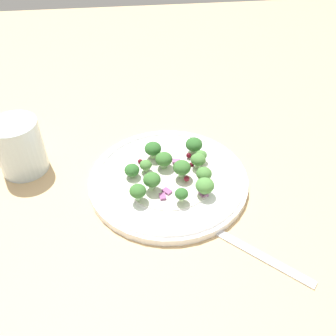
{
  "coord_description": "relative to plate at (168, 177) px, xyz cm",
  "views": [
    {
      "loc": [
        8.08,
        41.86,
        40.3
      ],
      "look_at": [
        2.64,
        -0.44,
        2.7
      ],
      "focal_mm": 38.37,
      "sensor_mm": 36.0,
      "label": 1
    }
  ],
  "objects": [
    {
      "name": "onion_bit_3",
      "position": [
        -1.74,
        -2.59,
        0.9
      ],
      "size": [
        1.49,
        1.12,
        0.37
      ],
      "primitive_type": "cube",
      "rotation": [
        0.0,
        0.0,
        3.0
      ],
      "color": "#A35B93",
      "rests_on": "plate"
    },
    {
      "name": "broccoli_floret_9",
      "position": [
        5.09,
        5.18,
        2.41
      ],
      "size": [
        2.48,
        2.48,
        2.52
      ],
      "color": "#8EB77A",
      "rests_on": "plate"
    },
    {
      "name": "cranberry_1",
      "position": [
        -3.97,
        -3.5,
        1.16
      ],
      "size": [
        0.89,
        0.89,
        0.89
      ],
      "primitive_type": "sphere",
      "color": "#4C0A14",
      "rests_on": "plate"
    },
    {
      "name": "broccoli_floret_12",
      "position": [
        -2.03,
        1.09,
        2.59
      ],
      "size": [
        2.78,
        2.78,
        2.81
      ],
      "color": "#8EB77A",
      "rests_on": "plate"
    },
    {
      "name": "water_glass",
      "position": [
        23.45,
        -6.1,
        3.71
      ],
      "size": [
        7.63,
        7.63,
        9.13
      ],
      "primitive_type": "cylinder",
      "color": "silver",
      "rests_on": "ground_plane"
    },
    {
      "name": "ground_plane",
      "position": [
        -2.64,
        0.44,
        -1.86
      ],
      "size": [
        180.0,
        180.0,
        2.0
      ],
      "primitive_type": "cube",
      "color": "tan"
    },
    {
      "name": "cranberry_0",
      "position": [
        4.23,
        -3.37,
        0.82
      ],
      "size": [
        0.83,
        0.83,
        0.83
      ],
      "primitive_type": "sphere",
      "color": "#4C0A14",
      "rests_on": "plate"
    },
    {
      "name": "broccoli_floret_6",
      "position": [
        -5.02,
        -0.91,
        2.22
      ],
      "size": [
        2.45,
        2.45,
        2.48
      ],
      "color": "#9EC684",
      "rests_on": "plate"
    },
    {
      "name": "broccoli_floret_5",
      "position": [
        -5.08,
        -4.93,
        2.18
      ],
      "size": [
        2.89,
        2.89,
        2.92
      ],
      "color": "#8EB77A",
      "rests_on": "plate"
    },
    {
      "name": "cranberry_2",
      "position": [
        -2.27,
        2.25,
        1.3
      ],
      "size": [
        0.93,
        0.93,
        0.93
      ],
      "primitive_type": "sphere",
      "color": "maroon",
      "rests_on": "plate"
    },
    {
      "name": "broccoli_floret_4",
      "position": [
        3.45,
        -1.11,
        1.86
      ],
      "size": [
        1.97,
        1.97,
        1.99
      ],
      "color": "#9EC684",
      "rests_on": "plate"
    },
    {
      "name": "broccoli_floret_2",
      "position": [
        -4.88,
        5.08,
        2.17
      ],
      "size": [
        2.83,
        2.83,
        2.86
      ],
      "color": "#8EB77A",
      "rests_on": "plate"
    },
    {
      "name": "fork",
      "position": [
        -8.08,
        14.01,
        -0.61
      ],
      "size": [
        14.64,
        14.21,
        0.5
      ],
      "color": "silver",
      "rests_on": "ground_plane"
    },
    {
      "name": "broccoli_floret_0",
      "position": [
        1.96,
        -4.43,
        2.42
      ],
      "size": [
        2.8,
        2.8,
        2.84
      ],
      "color": "#ADD18E",
      "rests_on": "plate"
    },
    {
      "name": "cranberry_3",
      "position": [
        -4.11,
        -1.57,
        0.74
      ],
      "size": [
        0.78,
        0.78,
        0.78
      ],
      "primitive_type": "sphere",
      "color": "#4C0A14",
      "rests_on": "plate"
    },
    {
      "name": "broccoli_floret_1",
      "position": [
        5.71,
        -0.19,
        1.82
      ],
      "size": [
        2.39,
        2.39,
        2.42
      ],
      "color": "#8EB77A",
      "rests_on": "plate"
    },
    {
      "name": "broccoli_floret_10",
      "position": [
        -5.36,
        2.12,
        1.88
      ],
      "size": [
        2.49,
        2.49,
        2.52
      ],
      "color": "#8EB77A",
      "rests_on": "plate"
    },
    {
      "name": "broccoli_floret_7",
      "position": [
        -5.82,
        -2.38,
        1.9
      ],
      "size": [
        1.93,
        1.93,
        1.96
      ],
      "color": "#ADD18E",
      "rests_on": "plate"
    },
    {
      "name": "onion_bit_1",
      "position": [
        0.67,
        4.03,
        0.76
      ],
      "size": [
        1.63,
        1.67,
        0.31
      ],
      "primitive_type": "cube",
      "rotation": [
        0.0,
        0.0,
        2.3
      ],
      "color": "#934C84",
      "rests_on": "plate"
    },
    {
      "name": "broccoli_floret_8",
      "position": [
        2.85,
        3.2,
        2.57
      ],
      "size": [
        2.68,
        2.68,
        2.72
      ],
      "color": "#8EB77A",
      "rests_on": "plate"
    },
    {
      "name": "dressing_pool",
      "position": [
        -0.0,
        0.0,
        0.44
      ],
      "size": [
        14.76,
        14.76,
        0.2
      ],
      "primitive_type": "cylinder",
      "color": "white",
      "rests_on": "plate"
    },
    {
      "name": "onion_bit_2",
      "position": [
        -4.73,
        5.08,
        0.62
      ],
      "size": [
        1.41,
        1.6,
        0.46
      ],
      "primitive_type": "cube",
      "rotation": [
        0.0,
        0.0,
        0.27
      ],
      "color": "#A35B93",
      "rests_on": "plate"
    },
    {
      "name": "broccoli_floret_11",
      "position": [
        0.44,
        -1.75,
        2.22
      ],
      "size": [
        2.78,
        2.78,
        2.82
      ],
      "color": "#8EB77A",
      "rests_on": "plate"
    },
    {
      "name": "broccoli_floret_3",
      "position": [
        -1.17,
        6.29,
        2.17
      ],
      "size": [
        1.99,
        1.99,
        2.01
      ],
      "color": "#ADD18E",
      "rests_on": "plate"
    },
    {
      "name": "plate",
      "position": [
        0.0,
        0.0,
        0.0
      ],
      "size": [
        25.46,
        25.46,
        1.7
      ],
      "color": "white",
      "rests_on": "ground_plane"
    },
    {
      "name": "onion_bit_0",
      "position": [
        1.47,
        5.07,
        0.66
      ],
      "size": [
        1.02,
        1.31,
        0.57
      ],
      "primitive_type": "cube",
      "rotation": [
        0.0,
        0.0,
        1.64
      ],
      "color": "#934C84",
      "rests_on": "plate"
    },
    {
      "name": "cranberry_4",
      "position": [
        -5.12,
        3.21,
        0.99
      ],
      "size": [
        0.92,
        0.92,
        0.92
      ],
      "primitive_type": "sphere",
      "color": "#4C0A14",
      "rests_on": "plate"
    }
  ]
}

